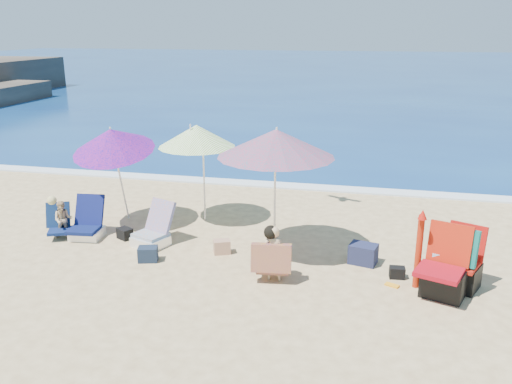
% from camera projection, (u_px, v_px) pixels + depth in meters
% --- Properties ---
extents(ground, '(120.00, 120.00, 0.00)m').
position_uv_depth(ground, '(261.00, 278.00, 8.48)').
color(ground, '#D8BC84').
rests_on(ground, ground).
extents(sea, '(120.00, 80.00, 0.12)m').
position_uv_depth(sea, '(362.00, 70.00, 50.44)').
color(sea, navy).
rests_on(sea, ground).
extents(foam, '(120.00, 0.50, 0.04)m').
position_uv_depth(foam, '(304.00, 187.00, 13.23)').
color(foam, white).
rests_on(foam, ground).
extents(umbrella_turquoise, '(1.99, 1.99, 2.24)m').
position_uv_depth(umbrella_turquoise, '(276.00, 143.00, 8.79)').
color(umbrella_turquoise, silver).
rests_on(umbrella_turquoise, ground).
extents(umbrella_striped, '(1.89, 1.89, 2.02)m').
position_uv_depth(umbrella_striped, '(197.00, 136.00, 10.44)').
color(umbrella_striped, white).
rests_on(umbrella_striped, ground).
extents(umbrella_blue, '(1.56, 1.63, 2.13)m').
position_uv_depth(umbrella_blue, '(112.00, 140.00, 10.14)').
color(umbrella_blue, white).
rests_on(umbrella_blue, ground).
extents(furled_umbrella, '(0.16, 0.24, 1.28)m').
position_uv_depth(furled_umbrella, '(419.00, 245.00, 7.96)').
color(furled_umbrella, '#A5220B').
rests_on(furled_umbrella, ground).
extents(chair_navy, '(0.62, 0.76, 0.76)m').
position_uv_depth(chair_navy, '(87.00, 227.00, 10.07)').
color(chair_navy, '#0C1745').
rests_on(chair_navy, ground).
extents(chair_rainbow, '(0.77, 0.87, 0.78)m').
position_uv_depth(chair_rainbow, '(153.00, 234.00, 9.72)').
color(chair_rainbow, '#D1764A').
rests_on(chair_rainbow, ground).
extents(camp_chair_left, '(0.86, 0.92, 1.08)m').
position_uv_depth(camp_chair_left, '(444.00, 275.00, 7.83)').
color(camp_chair_left, '#9D0B16').
rests_on(camp_chair_left, ground).
extents(camp_chair_right, '(0.80, 0.76, 1.02)m').
position_uv_depth(camp_chair_right, '(460.00, 266.00, 8.04)').
color(camp_chair_right, '#B8190D').
rests_on(camp_chair_right, ground).
extents(person_center, '(0.64, 0.56, 0.90)m').
position_uv_depth(person_center, '(273.00, 255.00, 8.26)').
color(person_center, '#D5B17F').
rests_on(person_center, ground).
extents(person_left, '(0.68, 0.68, 0.79)m').
position_uv_depth(person_left, '(62.00, 219.00, 10.02)').
color(person_left, tan).
rests_on(person_left, ground).
extents(bag_navy_a, '(0.37, 0.31, 0.25)m').
position_uv_depth(bag_navy_a, '(148.00, 254.00, 9.05)').
color(bag_navy_a, '#182435').
rests_on(bag_navy_a, ground).
extents(bag_black_a, '(0.34, 0.31, 0.20)m').
position_uv_depth(bag_black_a, '(125.00, 233.00, 10.02)').
color(bag_black_a, black).
rests_on(bag_black_a, ground).
extents(bag_tan, '(0.34, 0.30, 0.24)m').
position_uv_depth(bag_tan, '(222.00, 247.00, 9.36)').
color(bag_tan, tan).
rests_on(bag_tan, ground).
extents(bag_navy_b, '(0.51, 0.43, 0.33)m').
position_uv_depth(bag_navy_b, '(363.00, 254.00, 8.96)').
color(bag_navy_b, '#1B203D').
rests_on(bag_navy_b, ground).
extents(bag_black_b, '(0.25, 0.18, 0.18)m').
position_uv_depth(bag_black_b, '(397.00, 273.00, 8.45)').
color(bag_black_b, black).
rests_on(bag_black_b, ground).
extents(orange_item, '(0.23, 0.17, 0.03)m').
position_uv_depth(orange_item, '(392.00, 285.00, 8.20)').
color(orange_item, '#FDA41A').
rests_on(orange_item, ground).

